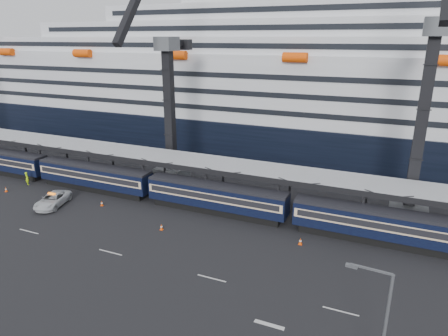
% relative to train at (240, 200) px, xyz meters
% --- Properties ---
extents(ground, '(260.00, 260.00, 0.00)m').
position_rel_train_xyz_m(ground, '(4.65, -10.00, -2.20)').
color(ground, black).
rests_on(ground, ground).
extents(lane_markings, '(111.00, 4.27, 0.02)m').
position_rel_train_xyz_m(lane_markings, '(12.80, -15.23, -2.19)').
color(lane_markings, beige).
rests_on(lane_markings, ground).
extents(train, '(133.05, 3.00, 4.05)m').
position_rel_train_xyz_m(train, '(0.00, 0.00, 0.00)').
color(train, black).
rests_on(train, ground).
extents(canopy, '(130.00, 6.25, 5.53)m').
position_rel_train_xyz_m(canopy, '(4.65, 4.00, 3.05)').
color(canopy, '#909398').
rests_on(canopy, ground).
extents(cruise_ship, '(214.09, 28.84, 34.00)m').
position_rel_train_xyz_m(cruise_ship, '(3.57, 35.99, 10.14)').
color(cruise_ship, black).
rests_on(cruise_ship, ground).
extents(crane_dark_near, '(4.50, 17.75, 35.08)m').
position_rel_train_xyz_m(crane_dark_near, '(-15.35, 8.59, 9.73)').
color(crane_dark_near, '#45484C').
rests_on(crane_dark_near, ground).
extents(crane_dark_mid, '(4.50, 18.24, 39.64)m').
position_rel_train_xyz_m(crane_dark_mid, '(19.65, 7.59, 11.16)').
color(crane_dark_mid, '#45484C').
rests_on(crane_dark_mid, ground).
extents(pickup_truck, '(4.46, 6.70, 1.71)m').
position_rel_train_xyz_m(pickup_truck, '(-24.58, -7.13, -1.35)').
color(pickup_truck, silver).
rests_on(pickup_truck, ground).
extents(worker, '(0.88, 0.76, 2.04)m').
position_rel_train_xyz_m(worker, '(-34.62, -2.50, -1.18)').
color(worker, '#B5F20C').
rests_on(worker, ground).
extents(street_lamp, '(2.76, 0.43, 9.08)m').
position_rel_train_xyz_m(street_lamp, '(17.61, -21.72, 3.00)').
color(street_lamp, '#53555A').
rests_on(street_lamp, ground).
extents(traffic_cone_b, '(0.36, 0.36, 0.73)m').
position_rel_train_xyz_m(traffic_cone_b, '(-35.08, -6.01, -1.84)').
color(traffic_cone_b, '#FD4E08').
rests_on(traffic_cone_b, ground).
extents(traffic_cone_c, '(0.36, 0.36, 0.73)m').
position_rel_train_xyz_m(traffic_cone_c, '(-18.51, -4.43, -1.84)').
color(traffic_cone_c, '#FD4E08').
rests_on(traffic_cone_c, ground).
extents(traffic_cone_d, '(0.38, 0.38, 0.76)m').
position_rel_train_xyz_m(traffic_cone_d, '(-7.18, -7.29, -1.83)').
color(traffic_cone_d, '#FD4E08').
rests_on(traffic_cone_d, ground).
extents(traffic_cone_e, '(0.41, 0.41, 0.81)m').
position_rel_train_xyz_m(traffic_cone_e, '(8.83, -4.11, -1.80)').
color(traffic_cone_e, '#FD4E08').
rests_on(traffic_cone_e, ground).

